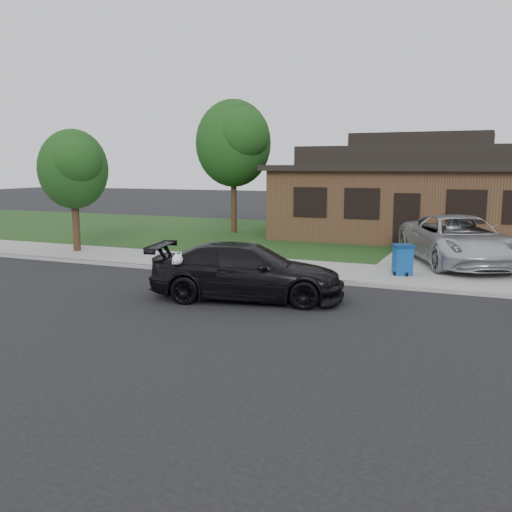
% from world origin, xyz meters
% --- Properties ---
extents(ground, '(120.00, 120.00, 0.00)m').
position_xyz_m(ground, '(0.00, 0.00, 0.00)').
color(ground, black).
rests_on(ground, ground).
extents(sidewalk, '(60.00, 3.00, 0.12)m').
position_xyz_m(sidewalk, '(0.00, 5.00, 0.06)').
color(sidewalk, gray).
rests_on(sidewalk, ground).
extents(curb, '(60.00, 0.12, 0.12)m').
position_xyz_m(curb, '(0.00, 3.50, 0.06)').
color(curb, gray).
rests_on(curb, ground).
extents(lawn, '(60.00, 13.00, 0.13)m').
position_xyz_m(lawn, '(0.00, 13.00, 0.07)').
color(lawn, '#193814').
rests_on(lawn, ground).
extents(driveway, '(4.50, 13.00, 0.14)m').
position_xyz_m(driveway, '(6.00, 10.00, 0.07)').
color(driveway, gray).
rests_on(driveway, ground).
extents(sedan, '(5.19, 2.98, 1.41)m').
position_xyz_m(sedan, '(1.57, 0.84, 0.71)').
color(sedan, black).
rests_on(sedan, ground).
extents(minivan, '(4.74, 6.30, 1.59)m').
position_xyz_m(minivan, '(6.17, 7.61, 0.94)').
color(minivan, '#B6B8BE').
rests_on(minivan, driveway).
extents(recycling_bin, '(0.74, 0.74, 0.92)m').
position_xyz_m(recycling_bin, '(4.79, 5.01, 0.59)').
color(recycling_bin, '#0D4290').
rests_on(recycling_bin, sidewalk).
extents(house, '(12.60, 8.60, 4.65)m').
position_xyz_m(house, '(4.00, 15.00, 2.13)').
color(house, '#422B1C').
rests_on(house, ground).
extents(tree_0, '(3.78, 3.60, 6.34)m').
position_xyz_m(tree_0, '(-4.34, 12.88, 4.48)').
color(tree_0, '#332114').
rests_on(tree_0, ground).
extents(tree_2, '(2.73, 2.60, 4.59)m').
position_xyz_m(tree_2, '(-7.38, 5.11, 3.27)').
color(tree_2, '#332114').
rests_on(tree_2, ground).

